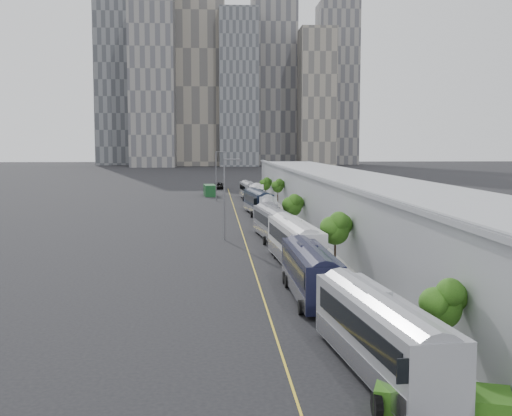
{
  "coord_description": "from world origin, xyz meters",
  "views": [
    {
      "loc": [
        -4.95,
        -24.85,
        10.81
      ],
      "look_at": [
        0.28,
        54.67,
        3.0
      ],
      "focal_mm": 45.0,
      "sensor_mm": 36.0,
      "label": 1
    }
  ],
  "objects": [
    {
      "name": "bus_0",
      "position": [
        2.78,
        4.08,
        1.63
      ],
      "size": [
        3.95,
        13.39,
        3.86
      ],
      "rotation": [
        0.0,
        0.0,
        0.1
      ],
      "color": "#92949B",
      "rests_on": "ground"
    },
    {
      "name": "bus_2",
      "position": [
        2.29,
        32.1,
        1.72
      ],
      "size": [
        3.67,
        14.09,
        4.08
      ],
      "rotation": [
        0.0,
        0.0,
        0.06
      ],
      "color": "silver",
      "rests_on": "ground"
    },
    {
      "name": "tree_0",
      "position": [
        5.83,
        4.39,
        3.33
      ],
      "size": [
        1.94,
        1.94,
        4.33
      ],
      "color": "black",
      "rests_on": "ground"
    },
    {
      "name": "hedge",
      "position": [
        4.15,
        -0.55,
        0.56
      ],
      "size": [
        5.69,
        3.88,
        1.12
      ],
      "primitive_type": "cube",
      "rotation": [
        0.0,
        0.0,
        -0.35
      ],
      "color": "#33691A",
      "rests_on": "ground"
    },
    {
      "name": "sidewalk",
      "position": [
        9.0,
        55.0,
        0.06
      ],
      "size": [
        10.0,
        170.0,
        0.12
      ],
      "primitive_type": "cube",
      "color": "gray",
      "rests_on": "ground"
    },
    {
      "name": "bus_5",
      "position": [
        1.96,
        75.23,
        1.61
      ],
      "size": [
        3.96,
        13.23,
        3.81
      ],
      "rotation": [
        0.0,
        0.0,
        0.1
      ],
      "color": "black",
      "rests_on": "ground"
    },
    {
      "name": "skyline",
      "position": [
        -2.9,
        324.16,
        50.85
      ],
      "size": [
        145.0,
        64.0,
        120.0
      ],
      "color": "slate",
      "rests_on": "ground"
    },
    {
      "name": "bus_7",
      "position": [
        1.93,
        103.35,
        1.49
      ],
      "size": [
        3.06,
        12.23,
        3.54
      ],
      "rotation": [
        0.0,
        0.0,
        0.05
      ],
      "color": "slate",
      "rests_on": "ground"
    },
    {
      "name": "bus_6",
      "position": [
        2.61,
        89.27,
        1.57
      ],
      "size": [
        3.57,
        12.92,
        3.73
      ],
      "rotation": [
        0.0,
        0.0,
        -0.08
      ],
      "color": "white",
      "rests_on": "ground"
    },
    {
      "name": "bus_3",
      "position": [
        1.76,
        48.51,
        1.54
      ],
      "size": [
        3.66,
        12.7,
        3.66
      ],
      "rotation": [
        0.0,
        0.0,
        0.09
      ],
      "color": "slate",
      "rests_on": "ground"
    },
    {
      "name": "depot",
      "position": [
        12.99,
        55.0,
        3.51
      ],
      "size": [
        12.45,
        160.4,
        7.2
      ],
      "color": "gray",
      "rests_on": "ground"
    },
    {
      "name": "bus_1",
      "position": [
        1.81,
        19.59,
        1.56
      ],
      "size": [
        2.83,
        12.69,
        3.7
      ],
      "rotation": [
        0.0,
        0.0,
        0.01
      ],
      "color": "black",
      "rests_on": "ground"
    },
    {
      "name": "ground",
      "position": [
        0.0,
        0.0,
        0.0
      ],
      "size": [
        800.0,
        800.0,
        0.0
      ],
      "primitive_type": "plane",
      "color": "black",
      "rests_on": "ground"
    },
    {
      "name": "suv",
      "position": [
        -3.81,
        134.0,
        0.81
      ],
      "size": [
        2.92,
        5.94,
        1.62
      ],
      "primitive_type": "imported",
      "rotation": [
        0.0,
        0.0,
        -0.04
      ],
      "color": "black",
      "rests_on": "ground"
    },
    {
      "name": "tree_1",
      "position": [
        5.48,
        29.43,
        3.79
      ],
      "size": [
        2.41,
        2.41,
        5.02
      ],
      "color": "black",
      "rests_on": "ground"
    },
    {
      "name": "tree_3",
      "position": [
        5.89,
        83.47,
        3.92
      ],
      "size": [
        1.83,
        1.83,
        4.87
      ],
      "color": "black",
      "rests_on": "ground"
    },
    {
      "name": "shipping_container",
      "position": [
        -5.85,
        111.96,
        1.21
      ],
      "size": [
        2.85,
        6.48,
        2.42
      ],
      "primitive_type": "cube",
      "rotation": [
        0.0,
        0.0,
        0.08
      ],
      "color": "#123B1B",
      "rests_on": "ground"
    },
    {
      "name": "tree_2",
      "position": [
        5.41,
        59.2,
        3.04
      ],
      "size": [
        2.51,
        2.51,
        4.31
      ],
      "color": "black",
      "rests_on": "ground"
    },
    {
      "name": "bus_4",
      "position": [
        2.53,
        63.02,
        1.51
      ],
      "size": [
        3.35,
        12.4,
        3.58
      ],
      "rotation": [
        0.0,
        0.0,
        -0.07
      ],
      "color": "gray",
      "rests_on": "ground"
    },
    {
      "name": "street_lamp_far",
      "position": [
        -4.36,
        99.83,
        5.51
      ],
      "size": [
        2.04,
        0.22,
        9.62
      ],
      "color": "#59595E",
      "rests_on": "ground"
    },
    {
      "name": "lane_line",
      "position": [
        -1.5,
        55.0,
        0.01
      ],
      "size": [
        0.12,
        160.0,
        0.02
      ],
      "primitive_type": "cube",
      "color": "gold",
      "rests_on": "ground"
    },
    {
      "name": "tree_4",
      "position": [
        5.73,
        107.3,
        2.93
      ],
      "size": [
        2.15,
        2.15,
        4.01
      ],
      "color": "black",
      "rests_on": "ground"
    },
    {
      "name": "street_lamp_near",
      "position": [
        -3.6,
        47.82,
        5.35
      ],
      "size": [
        2.04,
        0.22,
        9.31
      ],
      "color": "#59595E",
      "rests_on": "ground"
    }
  ]
}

